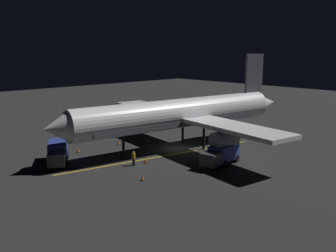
{
  "coord_description": "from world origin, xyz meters",
  "views": [
    {
      "loc": [
        -36.04,
        36.0,
        13.68
      ],
      "look_at": [
        0.0,
        2.0,
        3.5
      ],
      "focal_mm": 40.2,
      "sensor_mm": 36.0,
      "label": 1
    }
  ],
  "objects": [
    {
      "name": "catering_truck",
      "position": [
        -8.79,
        1.51,
        1.21
      ],
      "size": [
        2.98,
        6.23,
        2.31
      ],
      "color": "navy",
      "rests_on": "ground_plane"
    },
    {
      "name": "baggage_truck",
      "position": [
        5.22,
        15.52,
        1.3
      ],
      "size": [
        6.37,
        4.91,
        2.53
      ],
      "color": "navy",
      "rests_on": "ground_plane"
    },
    {
      "name": "traffic_cone_near_right",
      "position": [
        -1.97,
        7.62,
        0.25
      ],
      "size": [
        0.5,
        0.5,
        0.55
      ],
      "color": "#EA590F",
      "rests_on": "ground_plane"
    },
    {
      "name": "airliner",
      "position": [
        -0.09,
        -0.61,
        4.8
      ],
      "size": [
        34.18,
        38.66,
        12.95
      ],
      "color": "white",
      "rests_on": "ground_plane"
    },
    {
      "name": "apron_guide_stripe",
      "position": [
        -1.37,
        4.0,
        0.0
      ],
      "size": [
        5.72,
        28.49,
        0.01
      ],
      "primitive_type": "cube",
      "rotation": [
        0.0,
        0.0,
        -0.19
      ],
      "color": "gold",
      "rests_on": "ground_plane"
    },
    {
      "name": "ground_crew_worker",
      "position": [
        -1.9,
        9.42,
        0.89
      ],
      "size": [
        0.4,
        0.4,
        1.74
      ],
      "color": "black",
      "rests_on": "ground_plane"
    },
    {
      "name": "traffic_cone_under_wing",
      "position": [
        7.56,
        4.74,
        0.25
      ],
      "size": [
        0.5,
        0.5,
        0.55
      ],
      "color": "#EA590F",
      "rests_on": "ground_plane"
    },
    {
      "name": "ground_plane",
      "position": [
        0.0,
        0.0,
        -0.1
      ],
      "size": [
        180.0,
        180.0,
        0.2
      ],
      "primitive_type": "cube",
      "color": "#262626"
    },
    {
      "name": "traffic_cone_far",
      "position": [
        -6.65,
        11.96,
        0.25
      ],
      "size": [
        0.5,
        0.5,
        0.55
      ],
      "color": "#EA590F",
      "rests_on": "ground_plane"
    },
    {
      "name": "traffic_cone_near_left",
      "position": [
        7.87,
        11.23,
        0.25
      ],
      "size": [
        0.5,
        0.5,
        0.55
      ],
      "color": "#EA590F",
      "rests_on": "ground_plane"
    }
  ]
}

